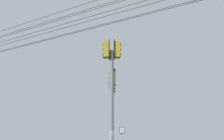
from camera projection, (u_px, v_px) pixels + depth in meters
The scene contains 2 objects.
signal_mast_assembly at pixel (112, 82), 11.97m from camera, with size 1.48×4.60×7.16m.
overhead_wire_span at pixel (135, 4), 11.54m from camera, with size 23.72×18.99×2.13m.
Camera 1 is at (-1.93, -11.20, 2.09)m, focal length 34.57 mm.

